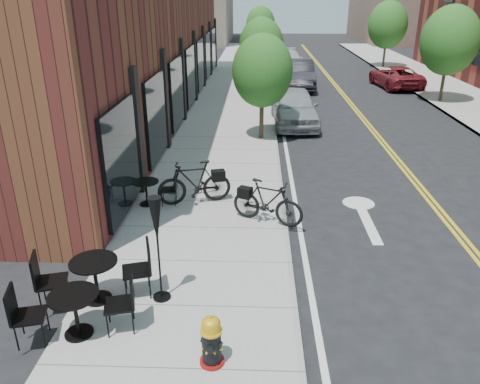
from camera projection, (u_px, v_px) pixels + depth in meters
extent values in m
plane|color=black|center=(292.00, 268.00, 9.62)|extent=(120.00, 120.00, 0.00)
cube|color=#9E9B93|center=(226.00, 131.00, 18.86)|extent=(4.00, 70.00, 0.12)
cube|color=#4E1A19|center=(133.00, 33.00, 21.34)|extent=(5.00, 28.00, 7.00)
cylinder|color=#382B1E|center=(262.00, 117.00, 17.55)|extent=(0.16, 0.16, 1.61)
ellipsoid|color=#22591C|center=(262.00, 71.00, 16.89)|extent=(2.20, 2.20, 2.64)
cylinder|color=#382B1E|center=(261.00, 79.00, 24.89)|extent=(0.16, 0.16, 1.68)
ellipsoid|color=#22591C|center=(261.00, 45.00, 24.20)|extent=(2.30, 2.30, 2.76)
cylinder|color=#382B1E|center=(260.00, 60.00, 32.26)|extent=(0.16, 0.16, 1.57)
ellipsoid|color=#22591C|center=(261.00, 36.00, 31.62)|extent=(2.10, 2.10, 2.52)
cylinder|color=#382B1E|center=(260.00, 47.00, 39.58)|extent=(0.16, 0.16, 1.71)
ellipsoid|color=#22591C|center=(260.00, 24.00, 38.87)|extent=(2.40, 2.40, 2.88)
cylinder|color=#382B1E|center=(443.00, 82.00, 23.63)|extent=(0.16, 0.16, 1.82)
ellipsoid|color=#22591C|center=(450.00, 40.00, 22.83)|extent=(2.80, 2.80, 3.36)
cylinder|color=#382B1E|center=(384.00, 54.00, 34.65)|extent=(0.16, 0.16, 1.82)
ellipsoid|color=#22591C|center=(388.00, 25.00, 33.85)|extent=(2.80, 2.80, 3.36)
cylinder|color=maroon|center=(212.00, 361.00, 6.98)|extent=(0.48, 0.48, 0.06)
cylinder|color=black|center=(212.00, 346.00, 6.87)|extent=(0.37, 0.37, 0.56)
cylinder|color=gold|center=(211.00, 331.00, 6.76)|extent=(0.42, 0.42, 0.04)
cylinder|color=gold|center=(211.00, 327.00, 6.73)|extent=(0.36, 0.36, 0.13)
ellipsoid|color=gold|center=(211.00, 322.00, 6.70)|extent=(0.35, 0.35, 0.16)
cylinder|color=gold|center=(211.00, 318.00, 6.67)|extent=(0.06, 0.06, 0.06)
imported|color=black|center=(194.00, 182.00, 12.08)|extent=(1.99, 1.03, 1.15)
imported|color=black|center=(267.00, 202.00, 11.05)|extent=(1.84, 1.19, 1.08)
cylinder|color=black|center=(98.00, 298.00, 8.43)|extent=(0.60, 0.60, 0.03)
cylinder|color=black|center=(96.00, 281.00, 8.28)|extent=(0.08, 0.08, 0.77)
cylinder|color=black|center=(93.00, 262.00, 8.13)|extent=(1.03, 1.03, 0.03)
cylinder|color=black|center=(79.00, 333.00, 7.57)|extent=(0.56, 0.56, 0.03)
cylinder|color=black|center=(76.00, 315.00, 7.43)|extent=(0.08, 0.08, 0.73)
cylinder|color=black|center=(73.00, 296.00, 7.29)|extent=(0.96, 0.96, 0.03)
cylinder|color=black|center=(147.00, 204.00, 12.21)|extent=(0.42, 0.42, 0.03)
cylinder|color=black|center=(147.00, 193.00, 12.09)|extent=(0.06, 0.06, 0.62)
cylinder|color=black|center=(146.00, 182.00, 11.97)|extent=(0.73, 0.73, 0.03)
cylinder|color=black|center=(162.00, 297.00, 8.47)|extent=(0.32, 0.32, 0.04)
cylinder|color=black|center=(158.00, 251.00, 8.09)|extent=(0.04, 0.04, 1.92)
cone|color=black|center=(156.00, 221.00, 7.87)|extent=(0.23, 0.23, 0.85)
imported|color=#9A9EA2|center=(294.00, 107.00, 19.72)|extent=(1.96, 4.56, 1.53)
imported|color=black|center=(298.00, 74.00, 27.39)|extent=(1.73, 4.91, 1.62)
imported|color=silver|center=(288.00, 61.00, 33.61)|extent=(2.35, 5.04, 1.42)
imported|color=maroon|center=(395.00, 77.00, 27.69)|extent=(2.58, 4.73, 1.26)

